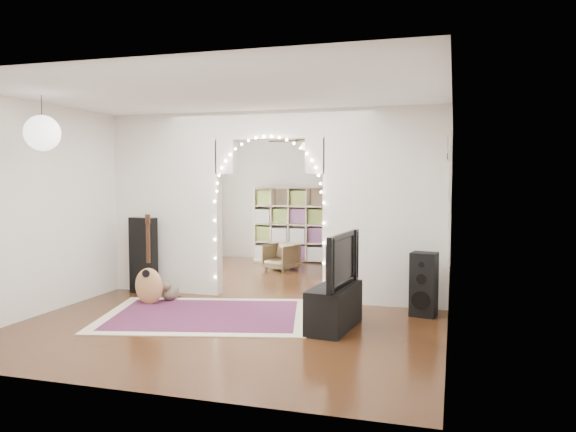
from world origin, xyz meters
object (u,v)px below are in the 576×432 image
(acoustic_guitar, at_px, (149,271))
(bookcase, at_px, (290,224))
(dining_chair_left, at_px, (281,257))
(dining_chair_right, at_px, (369,259))
(media_console, at_px, (334,307))
(floor_speaker, at_px, (424,284))
(dining_table, at_px, (366,231))

(acoustic_guitar, bearing_deg, bookcase, 76.69)
(dining_chair_left, xyz_separation_m, dining_chair_right, (1.61, 0.31, -0.01))
(media_console, height_order, dining_chair_right, media_console)
(floor_speaker, bearing_deg, bookcase, 136.39)
(dining_chair_left, distance_m, dining_chair_right, 1.64)
(floor_speaker, distance_m, dining_chair_left, 3.96)
(floor_speaker, bearing_deg, media_console, -126.86)
(floor_speaker, bearing_deg, acoustic_guitar, -163.32)
(dining_table, bearing_deg, floor_speaker, -76.46)
(acoustic_guitar, relative_size, dining_chair_right, 2.05)
(dining_table, distance_m, dining_chair_left, 1.89)
(dining_table, distance_m, dining_chair_right, 0.97)
(acoustic_guitar, distance_m, dining_chair_left, 3.38)
(media_console, distance_m, dining_table, 4.92)
(bookcase, xyz_separation_m, dining_table, (1.59, 0.00, -0.10))
(acoustic_guitar, bearing_deg, floor_speaker, 2.82)
(floor_speaker, relative_size, dining_chair_left, 1.48)
(floor_speaker, bearing_deg, dining_chair_left, 144.51)
(media_console, height_order, bookcase, bookcase)
(floor_speaker, height_order, media_console, floor_speaker)
(media_console, relative_size, bookcase, 0.64)
(acoustic_guitar, relative_size, bookcase, 0.68)
(bookcase, xyz_separation_m, dining_chair_left, (0.15, -1.16, -0.53))
(bookcase, bearing_deg, dining_table, -24.48)
(dining_table, bearing_deg, bookcase, 175.13)
(acoustic_guitar, height_order, bookcase, bookcase)
(media_console, bearing_deg, acoustic_guitar, 176.07)
(dining_chair_right, bearing_deg, dining_chair_left, 166.58)
(floor_speaker, distance_m, bookcase, 4.96)
(acoustic_guitar, xyz_separation_m, bookcase, (0.75, 4.41, 0.32))
(media_console, relative_size, dining_table, 0.79)
(floor_speaker, distance_m, dining_table, 4.21)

